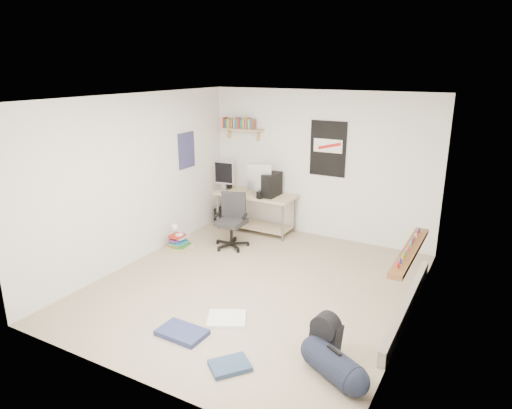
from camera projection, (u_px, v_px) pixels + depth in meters
The scene contains 26 objects.
floor at pixel (255, 286), 6.21m from camera, with size 4.00×4.50×0.01m, color gray.
ceiling at pixel (255, 97), 5.48m from camera, with size 4.00×4.50×0.01m, color white.
back_wall at pixel (319, 165), 7.73m from camera, with size 4.00×0.01×2.50m, color silver.
left_wall at pixel (137, 179), 6.77m from camera, with size 0.01×4.50×2.50m, color silver.
right_wall at pixel (417, 222), 4.91m from camera, with size 0.01×4.50×2.50m, color silver.
desk at pixel (256, 211), 8.19m from camera, with size 1.43×0.63×0.65m, color tan.
monitor_left at pixel (225, 181), 8.28m from camera, with size 0.38×0.09×0.41m, color #959599.
monitor_right at pixel (259, 186), 7.84m from camera, with size 0.41×0.10×0.45m, color #AEAEB3.
pc_tower at pixel (272, 186), 7.90m from camera, with size 0.20×0.42×0.44m, color black.
keyboard at pixel (256, 195), 8.09m from camera, with size 0.42×0.15×0.02m, color black.
speaker_left at pixel (229, 185), 8.43m from camera, with size 0.09×0.09×0.19m, color black.
speaker_right at pixel (260, 196), 7.77m from camera, with size 0.08×0.08×0.16m, color black.
office_chair at pixel (231, 219), 7.40m from camera, with size 0.58×0.58×0.89m, color #242326.
wall_shelf at pixel (242, 129), 8.15m from camera, with size 0.80×0.22×0.24m, color tan.
poster_back_wall at pixel (328, 149), 7.55m from camera, with size 0.62×0.03×0.92m, color black.
poster_left_wall at pixel (186, 150), 7.69m from camera, with size 0.02×0.42×0.60m, color navy.
window at pixel (419, 197), 5.13m from camera, with size 0.10×1.50×1.26m, color brown.
baseboard_heater at pixel (407, 305), 5.53m from camera, with size 0.08×2.50×0.18m, color #B7B2A8.
backpack at pixel (325, 341), 4.62m from camera, with size 0.29×0.23×0.39m, color black.
duffel_bag at pixel (333, 365), 4.34m from camera, with size 0.29×0.29×0.57m, color black.
tshirt at pixel (227, 319), 5.36m from camera, with size 0.45×0.38×0.04m, color silver.
jeans_a at pixel (182, 333), 5.06m from camera, with size 0.54×0.34×0.06m, color navy.
jeans_b at pixel (230, 366), 4.51m from camera, with size 0.38×0.29×0.05m, color navy.
book_stack at pixel (179, 239), 7.47m from camera, with size 0.48×0.39×0.33m, color olive.
desk_lamp at pixel (179, 226), 7.38m from camera, with size 0.13×0.22×0.22m, color white.
subwoofer at pixel (224, 216), 8.62m from camera, with size 0.28×0.28×0.31m, color black.
Camera 1 is at (2.73, -4.90, 2.87)m, focal length 32.00 mm.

